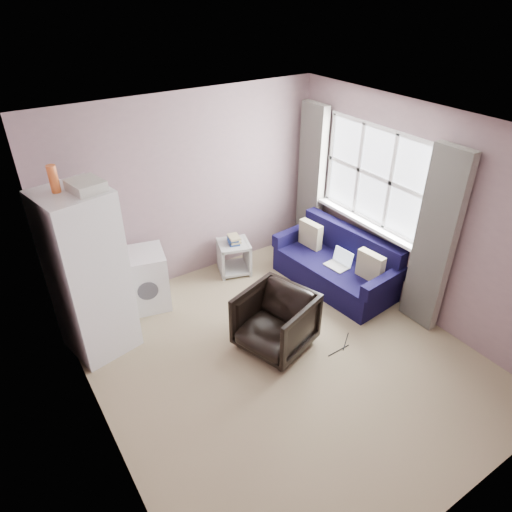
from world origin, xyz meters
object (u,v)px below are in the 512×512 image
at_px(sofa, 337,266).
at_px(side_table, 234,255).
at_px(washing_machine, 145,278).
at_px(fridge, 88,274).
at_px(armchair, 275,319).

bearing_deg(sofa, side_table, 129.12).
distance_m(washing_machine, sofa, 2.54).
xyz_separation_m(fridge, sofa, (3.05, -0.55, -0.69)).
bearing_deg(side_table, armchair, -104.47).
bearing_deg(washing_machine, side_table, 15.27).
distance_m(washing_machine, side_table, 1.33).
height_order(armchair, side_table, armchair).
xyz_separation_m(fridge, washing_machine, (0.72, 0.43, -0.57)).
bearing_deg(armchair, fridge, -142.32).
height_order(washing_machine, sofa, sofa).
height_order(fridge, washing_machine, fridge).
bearing_deg(fridge, washing_machine, 18.85).
bearing_deg(washing_machine, armchair, -45.53).
distance_m(fridge, side_table, 2.20).
bearing_deg(armchair, washing_machine, -167.35).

